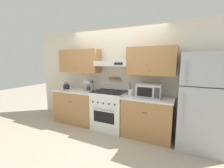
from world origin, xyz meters
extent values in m
plane|color=#B2A38E|center=(0.00, 0.00, 0.00)|extent=(16.00, 16.00, 0.00)
cube|color=beige|center=(0.00, 0.69, 1.27)|extent=(5.20, 0.08, 2.55)
cube|color=#AD7A47|center=(-1.01, 0.48, 1.69)|extent=(1.20, 0.33, 0.62)
sphere|color=brown|center=(-1.01, 0.31, 1.48)|extent=(0.02, 0.02, 0.02)
cube|color=#AD7A47|center=(0.94, 0.48, 1.69)|extent=(1.06, 0.33, 0.62)
sphere|color=brown|center=(0.94, 0.31, 1.48)|extent=(0.02, 0.02, 0.02)
cube|color=silver|center=(0.00, 0.46, 1.63)|extent=(0.87, 0.37, 0.13)
cube|color=black|center=(0.24, 0.28, 1.63)|extent=(0.21, 0.01, 0.06)
cube|color=#AD7A47|center=(0.00, 0.61, 1.22)|extent=(0.34, 0.07, 0.02)
cylinder|color=olive|center=(-0.14, 0.61, 1.26)|extent=(0.03, 0.03, 0.06)
cylinder|color=olive|center=(-0.07, 0.61, 1.26)|extent=(0.03, 0.03, 0.06)
cylinder|color=olive|center=(0.00, 0.61, 1.26)|extent=(0.03, 0.03, 0.06)
cylinder|color=olive|center=(0.07, 0.61, 1.26)|extent=(0.03, 0.03, 0.06)
cylinder|color=olive|center=(0.14, 0.61, 1.26)|extent=(0.03, 0.03, 0.06)
cube|color=#AD7A47|center=(-1.01, 0.33, 0.43)|extent=(1.20, 0.63, 0.87)
cube|color=white|center=(-1.01, 0.33, 0.88)|extent=(1.23, 0.65, 0.03)
cylinder|color=brown|center=(-1.01, 0.01, 0.65)|extent=(0.10, 0.01, 0.01)
cube|color=#AD7A47|center=(0.94, 0.33, 0.43)|extent=(1.06, 0.63, 0.87)
cube|color=white|center=(0.94, 0.33, 0.88)|extent=(1.09, 0.65, 0.03)
cylinder|color=brown|center=(0.94, 0.01, 0.65)|extent=(0.10, 0.01, 0.01)
cube|color=white|center=(0.00, 0.32, 0.47)|extent=(0.79, 0.64, 0.95)
cube|color=black|center=(0.00, 0.00, 0.40)|extent=(0.54, 0.01, 0.26)
cylinder|color=#ADAFB5|center=(0.00, -0.03, 0.59)|extent=(0.56, 0.02, 0.02)
cube|color=black|center=(0.00, 0.32, 0.95)|extent=(0.79, 0.64, 0.01)
cylinder|color=#232326|center=(-0.19, 0.17, 0.97)|extent=(0.11, 0.11, 0.02)
cylinder|color=#232326|center=(0.19, 0.17, 0.97)|extent=(0.11, 0.11, 0.02)
cylinder|color=#232326|center=(-0.19, 0.47, 0.97)|extent=(0.11, 0.11, 0.02)
cylinder|color=#232326|center=(0.19, 0.47, 0.97)|extent=(0.11, 0.11, 0.02)
cylinder|color=black|center=(-0.29, -0.01, 0.74)|extent=(0.03, 0.02, 0.03)
cylinder|color=black|center=(-0.14, -0.01, 0.74)|extent=(0.03, 0.02, 0.03)
cylinder|color=black|center=(0.00, -0.01, 0.74)|extent=(0.03, 0.02, 0.03)
cylinder|color=black|center=(0.14, -0.01, 0.74)|extent=(0.03, 0.02, 0.03)
cylinder|color=black|center=(0.29, -0.01, 0.74)|extent=(0.03, 0.02, 0.03)
cube|color=white|center=(0.00, 0.62, 1.01)|extent=(0.79, 0.04, 0.10)
cube|color=#ADAFB5|center=(1.95, 0.30, 0.92)|extent=(0.80, 0.67, 1.85)
cube|color=black|center=(1.95, -0.04, 1.26)|extent=(0.80, 0.01, 0.01)
cylinder|color=#ADAFB5|center=(1.65, -0.05, 1.51)|extent=(0.02, 0.02, 0.41)
cylinder|color=#ADAFB5|center=(1.65, -0.05, 0.74)|extent=(0.02, 0.02, 0.78)
cylinder|color=#232326|center=(-1.40, 0.33, 0.95)|extent=(0.17, 0.17, 0.11)
ellipsoid|color=#232326|center=(-1.40, 0.33, 1.01)|extent=(0.16, 0.16, 0.06)
sphere|color=black|center=(-1.40, 0.33, 1.05)|extent=(0.02, 0.02, 0.02)
cylinder|color=#232326|center=(-1.32, 0.33, 0.97)|extent=(0.11, 0.04, 0.09)
torus|color=black|center=(-1.40, 0.33, 1.03)|extent=(0.15, 0.01, 0.15)
cube|color=#ADAFB5|center=(-0.64, 0.33, 0.92)|extent=(0.18, 0.23, 0.03)
cube|color=#ADAFB5|center=(-0.64, 0.41, 1.04)|extent=(0.18, 0.08, 0.29)
cube|color=#ADAFB5|center=(-0.64, 0.32, 1.15)|extent=(0.18, 0.19, 0.07)
ellipsoid|color=#4C3323|center=(-0.64, 0.31, 0.98)|extent=(0.11, 0.11, 0.10)
cube|color=#ADAFB5|center=(0.96, 0.35, 1.05)|extent=(0.53, 0.37, 0.30)
cube|color=black|center=(0.89, 0.16, 1.05)|extent=(0.32, 0.01, 0.19)
cube|color=#38383D|center=(1.15, 0.16, 1.05)|extent=(0.11, 0.01, 0.21)
cylinder|color=silver|center=(0.53, 0.33, 0.98)|extent=(0.11, 0.11, 0.15)
cylinder|color=olive|center=(0.51, 0.32, 1.13)|extent=(0.01, 0.05, 0.16)
cylinder|color=#28282B|center=(0.53, 0.33, 1.13)|extent=(0.01, 0.04, 0.16)
cylinder|color=#B2B2B7|center=(0.55, 0.34, 1.13)|extent=(0.01, 0.03, 0.16)
camera|label=1|loc=(1.62, -2.90, 1.69)|focal=24.00mm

